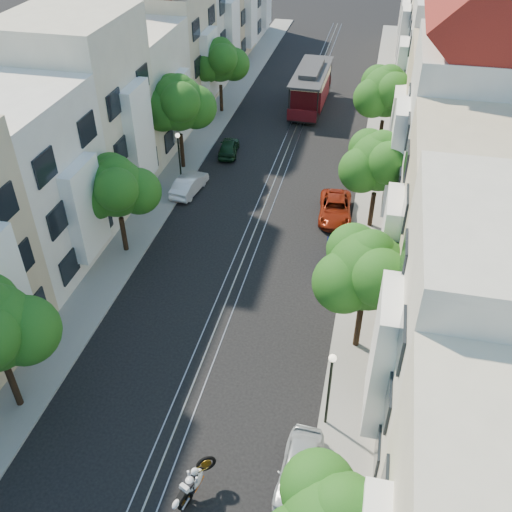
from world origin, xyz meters
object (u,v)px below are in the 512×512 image
Objects in this scene: sportbike_rider at (193,482)px; cable_car at (311,86)px; tree_e_c at (379,163)px; lamp_east at (330,380)px; tree_w_b at (117,189)px; tree_w_d at (220,62)px; parked_car_w_mid at (189,184)px; parked_car_e_near at (299,469)px; parked_car_e_mid at (338,260)px; tree_w_c at (179,104)px; lamp_west at (179,152)px; tree_e_d at (387,93)px; parked_car_w_far at (229,147)px; parked_car_e_far at (335,209)px; tree_e_b at (368,272)px.

cable_car is at bearing 115.93° from sportbike_rider.
tree_e_c reaches higher than lamp_east.
tree_w_b is 1.51× the size of lamp_east.
tree_w_d reaches higher than cable_car.
parked_car_w_mid is (-12.86, 1.64, -3.96)m from tree_e_c.
parked_car_e_near is 0.99× the size of parked_car_e_mid.
tree_w_b is at bearing -90.00° from tree_w_c.
lamp_west is 2.20× the size of sportbike_rider.
parked_car_w_far is (-11.66, -3.01, -4.26)m from tree_e_d.
tree_e_d is at bearing -48.32° from cable_car.
parked_car_e_far is at bearing -177.87° from parked_car_w_mid.
tree_w_b is 8.65m from parked_car_w_mid.
sportbike_rider is 39.35m from cable_car.
tree_e_d is at bearing 87.96° from lamp_east.
parked_car_w_mid is (-11.20, 20.47, -0.02)m from parked_car_e_near.
tree_w_c is (-14.40, 16.00, 0.34)m from tree_e_b.
tree_e_b is 11.57m from sportbike_rider.
parked_car_e_far is at bearing 92.26° from parked_car_e_mid.
cable_car is 1.98× the size of parked_car_e_far.
parked_car_e_near is 23.33m from parked_car_w_mid.
tree_e_c is 19.31m from parked_car_e_near.
parked_car_e_mid is at bearing -37.85° from tree_w_c.
lamp_east is 21.37m from parked_car_w_mid.
lamp_west is at bearing -86.56° from tree_w_d.
sportbike_rider is at bearing -109.31° from parked_car_e_mid.
tree_w_c reaches higher than parked_car_e_far.
lamp_east reaches higher than sportbike_rider.
parked_car_e_near is at bearing -60.29° from lamp_west.
cable_car is at bearing 96.71° from parked_car_e_mid.
tree_w_c reaches higher than tree_e_b.
tree_w_c reaches higher than parked_car_e_near.
tree_e_c is at bearing 86.56° from lamp_east.
parked_car_e_far is (3.10, 21.09, -0.27)m from sportbike_rider.
parked_car_w_mid is at bearing 172.73° from tree_e_c.
tree_e_b is 30.60m from tree_w_d.
tree_w_d is (-14.40, 27.00, -0.13)m from tree_e_b.
tree_w_c is 1.56× the size of parked_car_e_far.
tree_e_b reaches higher than parked_car_w_mid.
tree_e_d is at bearing 89.32° from parked_car_e_near.
lamp_west is at bearing 64.87° from parked_car_w_far.
lamp_east is at bearing 78.72° from parked_car_e_near.
lamp_east is at bearing 68.48° from sportbike_rider.
tree_w_b is 1.62× the size of parked_car_e_mid.
tree_w_b reaches higher than lamp_west.
lamp_east is 1.07× the size of parked_car_w_mid.
parked_car_e_near is (-1.66, -29.83, -4.21)m from tree_e_d.
sportbike_rider is 0.42× the size of parked_car_e_far.
parked_car_e_far is (-0.75, 5.57, -0.01)m from parked_car_e_mid.
tree_w_c is (0.00, 11.00, 0.67)m from tree_w_b.
parked_car_e_far is at bearing 101.66° from tree_e_b.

